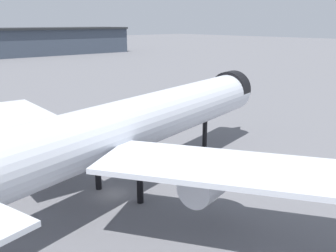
# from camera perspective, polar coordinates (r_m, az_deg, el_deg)

# --- Properties ---
(ground) EXTENTS (900.00, 900.00, 0.00)m
(ground) POSITION_cam_1_polar(r_m,az_deg,el_deg) (47.19, -8.19, -9.90)
(ground) COLOR slate
(airliner_near_gate) EXTENTS (62.45, 56.01, 18.06)m
(airliner_near_gate) POSITION_cam_1_polar(r_m,az_deg,el_deg) (45.77, -5.57, 0.00)
(airliner_near_gate) COLOR silver
(airliner_near_gate) RESTS_ON ground
(traffic_cone_near_nose) EXTENTS (0.52, 0.52, 0.65)m
(traffic_cone_near_nose) POSITION_cam_1_polar(r_m,az_deg,el_deg) (79.75, -17.76, 0.21)
(traffic_cone_near_nose) COLOR #F2600C
(traffic_cone_near_nose) RESTS_ON ground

